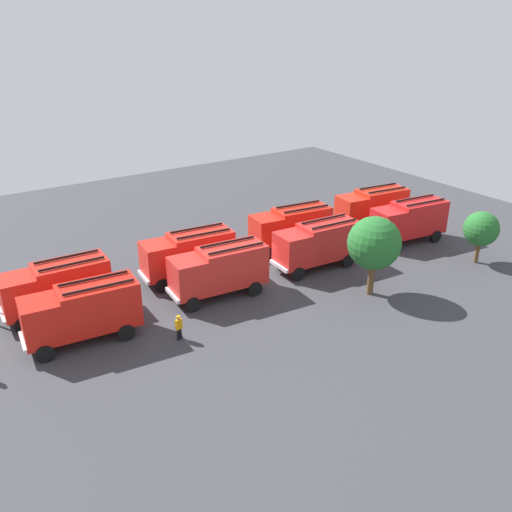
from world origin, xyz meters
name	(u,v)px	position (x,y,z in m)	size (l,w,h in m)	color
ground_plane	(256,272)	(0.00, 0.00, 0.00)	(66.41, 66.41, 0.00)	#38383D
fire_truck_0	(372,206)	(-14.91, -2.21, 2.15)	(7.44, 3.45, 3.88)	red
fire_truck_1	(291,226)	(-5.11, -2.16, 2.15)	(7.44, 3.47, 3.88)	red
fire_truck_2	(188,253)	(4.99, -1.89, 2.15)	(7.40, 3.32, 3.88)	red
fire_truck_3	(57,286)	(14.92, -1.90, 2.15)	(7.29, 2.98, 3.88)	red
fire_truck_4	(409,219)	(-14.98, 2.33, 2.15)	(7.44, 3.45, 3.88)	red
fire_truck_5	(317,243)	(-4.57, 2.03, 2.15)	(7.33, 3.11, 3.88)	red
fire_truck_6	(219,269)	(4.46, 1.89, 2.15)	(7.38, 3.26, 3.88)	red
fire_truck_7	(82,310)	(14.54, 2.36, 2.15)	(7.39, 3.28, 3.88)	red
firefighter_2	(179,326)	(9.59, 5.56, 0.94)	(0.47, 0.35, 1.68)	black
firefighter_3	(337,239)	(-8.52, 0.03, 0.95)	(0.40, 0.48, 1.69)	black
tree_0	(481,229)	(-16.27, 8.67, 2.97)	(2.85, 2.85, 4.41)	brown
tree_1	(374,243)	(-4.91, 7.78, 4.02)	(3.85, 3.85, 5.97)	brown
traffic_cone_0	(255,243)	(-3.01, -4.60, 0.30)	(0.42, 0.42, 0.59)	#F2600C
traffic_cone_1	(244,258)	(-0.32, -2.31, 0.30)	(0.42, 0.42, 0.60)	#F2600C
traffic_cone_2	(372,248)	(-10.74, 2.17, 0.28)	(0.39, 0.39, 0.55)	#F2600C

